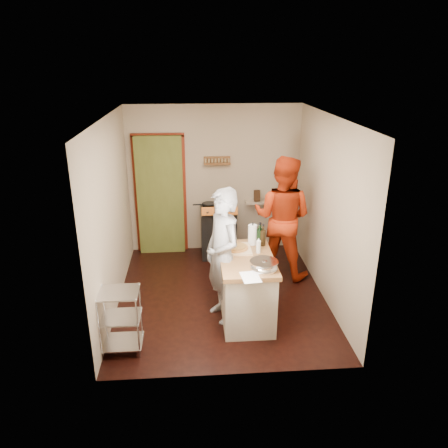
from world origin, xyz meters
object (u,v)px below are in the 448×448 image
(island, at_px, (246,286))
(person_stripe, at_px, (223,256))
(person_red, at_px, (282,217))
(stove, at_px, (218,231))
(wire_shelving, at_px, (120,318))

(island, xyz_separation_m, person_stripe, (-0.32, 0.02, 0.43))
(person_stripe, height_order, person_red, person_red)
(stove, distance_m, wire_shelving, 2.94)
(wire_shelving, height_order, island, island)
(person_stripe, bearing_deg, wire_shelving, -87.55)
(stove, xyz_separation_m, person_red, (0.95, -0.79, 0.52))
(wire_shelving, relative_size, island, 0.61)
(wire_shelving, bearing_deg, person_stripe, 26.32)
(person_stripe, distance_m, person_red, 1.59)
(island, relative_size, person_red, 0.67)
(island, bearing_deg, stove, 96.87)
(wire_shelving, distance_m, island, 1.68)
(person_red, bearing_deg, person_stripe, 78.75)
(stove, distance_m, person_stripe, 2.06)
(stove, bearing_deg, person_stripe, -92.06)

